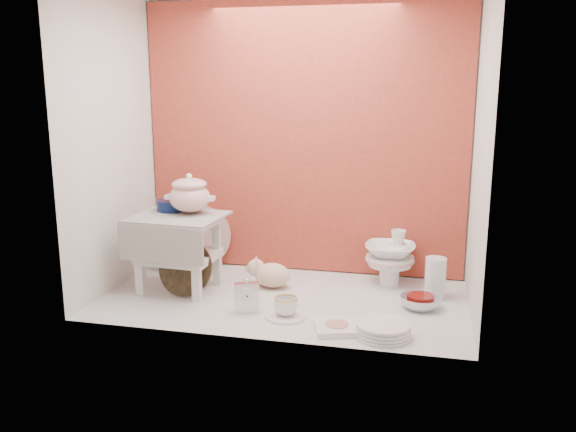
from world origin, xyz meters
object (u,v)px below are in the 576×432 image
(soup_tureen, at_px, (190,193))
(gold_rim_teacup, at_px, (286,306))
(step_stool, at_px, (179,253))
(blue_white_vase, at_px, (176,246))
(dinner_plate_stack, at_px, (383,330))
(mantel_clock, at_px, (247,296))
(floral_platter, at_px, (202,236))
(crystal_bowl, at_px, (420,302))
(plush_pig, at_px, (272,275))
(porcelain_tower, at_px, (390,257))

(soup_tureen, bearing_deg, gold_rim_teacup, -28.25)
(step_stool, bearing_deg, blue_white_vase, 119.16)
(soup_tureen, relative_size, dinner_plate_stack, 1.04)
(soup_tureen, distance_m, mantel_clock, 0.64)
(blue_white_vase, relative_size, dinner_plate_stack, 1.06)
(floral_platter, xyz_separation_m, crystal_bowl, (1.27, -0.43, -0.15))
(gold_rim_teacup, xyz_separation_m, dinner_plate_stack, (0.45, -0.11, -0.03))
(gold_rim_teacup, bearing_deg, floral_platter, 134.34)
(step_stool, xyz_separation_m, mantel_clock, (0.43, -0.23, -0.11))
(floral_platter, xyz_separation_m, mantel_clock, (0.48, -0.67, -0.09))
(soup_tureen, height_order, plush_pig, soup_tureen)
(step_stool, relative_size, plush_pig, 1.87)
(step_stool, relative_size, soup_tureen, 1.80)
(mantel_clock, bearing_deg, porcelain_tower, 20.26)
(step_stool, xyz_separation_m, porcelain_tower, (1.06, 0.33, -0.05))
(soup_tureen, bearing_deg, blue_white_vase, 126.37)
(floral_platter, height_order, dinner_plate_stack, floral_platter)
(porcelain_tower, bearing_deg, crystal_bowl, -62.61)
(soup_tureen, distance_m, floral_platter, 0.50)
(soup_tureen, xyz_separation_m, dinner_plate_stack, (1.03, -0.42, -0.47))
(mantel_clock, relative_size, porcelain_tower, 0.55)
(blue_white_vase, distance_m, mantel_clock, 0.84)
(soup_tureen, distance_m, plush_pig, 0.60)
(floral_platter, xyz_separation_m, gold_rim_teacup, (0.67, -0.69, -0.12))
(soup_tureen, bearing_deg, crystal_bowl, -2.73)
(gold_rim_teacup, bearing_deg, step_stool, 158.23)
(plush_pig, distance_m, gold_rim_teacup, 0.42)
(blue_white_vase, xyz_separation_m, dinner_plate_stack, (1.25, -0.72, -0.10))
(gold_rim_teacup, bearing_deg, dinner_plate_stack, -13.49)
(step_stool, relative_size, blue_white_vase, 1.76)
(dinner_plate_stack, bearing_deg, plush_pig, 141.39)
(soup_tureen, xyz_separation_m, mantel_clock, (0.39, -0.29, -0.42))
(porcelain_tower, bearing_deg, soup_tureen, -165.25)
(blue_white_vase, distance_m, crystal_bowl, 1.44)
(mantel_clock, xyz_separation_m, plush_pig, (0.03, 0.36, -0.01))
(dinner_plate_stack, bearing_deg, blue_white_vase, 150.20)
(plush_pig, relative_size, crystal_bowl, 1.24)
(step_stool, relative_size, mantel_clock, 2.73)
(soup_tureen, relative_size, crystal_bowl, 1.29)
(dinner_plate_stack, bearing_deg, soup_tureen, 157.83)
(plush_pig, distance_m, dinner_plate_stack, 0.79)
(floral_platter, bearing_deg, porcelain_tower, -5.57)
(gold_rim_teacup, distance_m, dinner_plate_stack, 0.46)
(mantel_clock, bearing_deg, blue_white_vase, 114.41)
(blue_white_vase, height_order, gold_rim_teacup, blue_white_vase)
(mantel_clock, bearing_deg, floral_platter, 104.16)
(crystal_bowl, xyz_separation_m, porcelain_tower, (-0.17, 0.32, 0.12))
(step_stool, xyz_separation_m, gold_rim_teacup, (0.63, -0.25, -0.14))
(blue_white_vase, bearing_deg, dinner_plate_stack, -29.80)
(soup_tureen, bearing_deg, floral_platter, 103.48)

